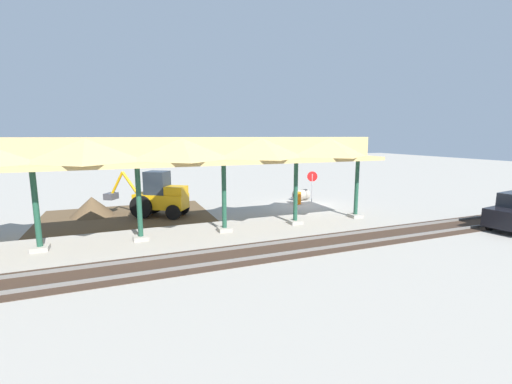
# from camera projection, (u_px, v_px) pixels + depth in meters

# --- Properties ---
(ground_plane) EXTENTS (120.00, 120.00, 0.00)m
(ground_plane) POSITION_uv_depth(u_px,v_px,m) (304.00, 205.00, 24.73)
(ground_plane) COLOR #9E998E
(dirt_work_zone) EXTENTS (10.02, 7.00, 0.01)m
(dirt_work_zone) POSITION_uv_depth(u_px,v_px,m) (127.00, 216.00, 21.48)
(dirt_work_zone) COLOR brown
(dirt_work_zone) RESTS_ON ground
(platform_canopy) EXTENTS (26.38, 3.20, 4.90)m
(platform_canopy) POSITION_uv_depth(u_px,v_px,m) (136.00, 153.00, 15.83)
(platform_canopy) COLOR #9E998E
(platform_canopy) RESTS_ON ground
(rail_tracks) EXTENTS (60.00, 2.58, 0.15)m
(rail_tracks) POSITION_uv_depth(u_px,v_px,m) (385.00, 235.00, 17.24)
(rail_tracks) COLOR slate
(rail_tracks) RESTS_ON ground
(stop_sign) EXTENTS (0.66, 0.42, 2.34)m
(stop_sign) POSITION_uv_depth(u_px,v_px,m) (312.00, 180.00, 25.67)
(stop_sign) COLOR gray
(stop_sign) RESTS_ON ground
(backhoe) EXTENTS (5.08, 3.84, 2.82)m
(backhoe) POSITION_uv_depth(u_px,v_px,m) (159.00, 196.00, 21.19)
(backhoe) COLOR orange
(backhoe) RESTS_ON ground
(dirt_mound) EXTENTS (5.25, 5.25, 2.39)m
(dirt_mound) POSITION_uv_depth(u_px,v_px,m) (93.00, 215.00, 21.60)
(dirt_mound) COLOR brown
(dirt_mound) RESTS_ON ground
(concrete_pipe) EXTENTS (1.34, 1.11, 0.84)m
(concrete_pipe) POSITION_uv_depth(u_px,v_px,m) (301.00, 195.00, 26.61)
(concrete_pipe) COLOR #9E9384
(concrete_pipe) RESTS_ON ground
(traffic_barrel) EXTENTS (0.56, 0.56, 0.90)m
(traffic_barrel) POSITION_uv_depth(u_px,v_px,m) (297.00, 198.00, 25.11)
(traffic_barrel) COLOR orange
(traffic_barrel) RESTS_ON ground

